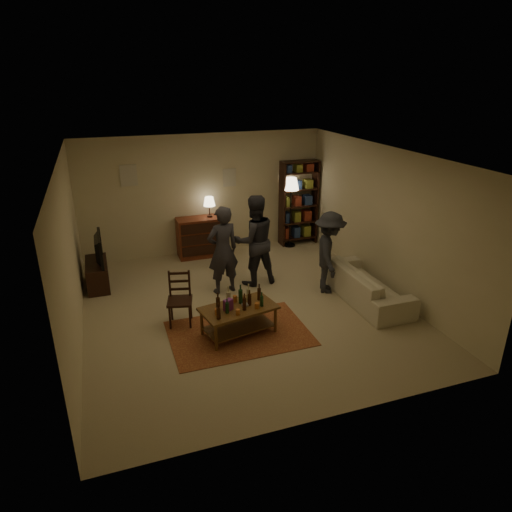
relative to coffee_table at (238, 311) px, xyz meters
name	(u,v)px	position (x,y,z in m)	size (l,w,h in m)	color
floor	(245,308)	(0.37, 0.80, -0.42)	(6.00, 6.00, 0.00)	#C6B793
room_shell	(174,176)	(-0.28, 3.78, 1.40)	(6.00, 6.00, 6.00)	beige
rug	(239,333)	(0.01, 0.00, -0.41)	(2.20, 1.50, 0.01)	maroon
coffee_table	(238,311)	(0.00, 0.00, 0.00)	(1.27, 0.86, 0.82)	brown
dining_chair	(180,297)	(-0.80, 0.66, 0.07)	(0.48, 0.48, 0.92)	black
tv_stand	(97,268)	(-2.07, 2.60, -0.03)	(0.40, 1.00, 1.06)	black
dresser	(200,236)	(0.18, 3.51, 0.06)	(1.00, 0.50, 1.36)	brown
bookshelf	(299,202)	(2.62, 3.58, 0.62)	(0.90, 0.34, 2.02)	black
floor_lamp	(291,189)	(2.35, 3.45, 0.99)	(0.36, 0.36, 1.66)	black
sofa	(366,284)	(2.57, 0.40, -0.11)	(2.08, 0.81, 0.61)	beige
person_left	(223,250)	(0.19, 1.56, 0.43)	(0.62, 0.40, 1.69)	#2B2A33
person_right	(254,240)	(0.86, 1.74, 0.48)	(0.87, 0.68, 1.79)	#26262E
person_by_sofa	(329,253)	(2.07, 0.94, 0.37)	(1.01, 0.58, 1.56)	#27282F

